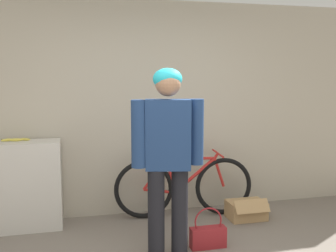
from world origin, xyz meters
The scene contains 7 objects.
wall_back centered at (0.00, 2.25, 1.30)m, with size 8.00×0.07×2.60m.
side_shelf centered at (-1.41, 2.01, 0.49)m, with size 1.02×0.38×0.99m.
person centered at (0.09, 0.94, 1.04)m, with size 0.67×0.28×1.77m.
bicycle centered at (0.54, 1.95, 0.37)m, with size 1.69×0.46×0.78m.
banana centered at (-1.37, 2.06, 1.00)m, with size 0.32×0.08×0.03m.
handbag centered at (0.52, 1.04, 0.13)m, with size 0.36×0.12×0.42m.
cardboard_box centered at (1.24, 1.69, 0.11)m, with size 0.44×0.36×0.27m.
Camera 1 is at (-0.75, -2.48, 1.71)m, focal length 42.00 mm.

